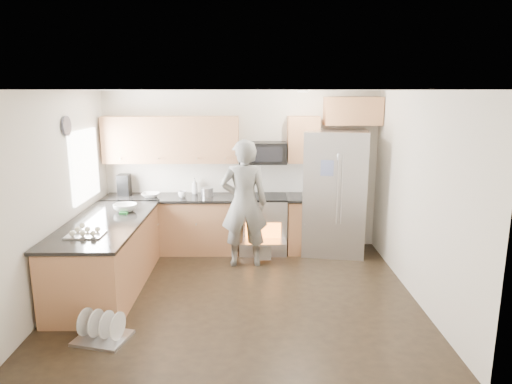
{
  "coord_description": "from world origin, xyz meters",
  "views": [
    {
      "loc": [
        0.18,
        -5.49,
        2.59
      ],
      "look_at": [
        0.23,
        0.5,
        1.26
      ],
      "focal_mm": 32.0,
      "sensor_mm": 36.0,
      "label": 1
    }
  ],
  "objects_px": {
    "person": "(244,203)",
    "stove_range": "(263,211)",
    "dish_rack": "(102,332)",
    "refrigerator": "(334,193)"
  },
  "relations": [
    {
      "from": "refrigerator",
      "to": "dish_rack",
      "type": "xyz_separation_m",
      "value": [
        -2.92,
        -2.72,
        -0.9
      ]
    },
    {
      "from": "person",
      "to": "dish_rack",
      "type": "xyz_separation_m",
      "value": [
        -1.48,
        -2.15,
        -0.87
      ]
    },
    {
      "from": "stove_range",
      "to": "person",
      "type": "bearing_deg",
      "value": -115.35
    },
    {
      "from": "person",
      "to": "stove_range",
      "type": "bearing_deg",
      "value": -119.11
    },
    {
      "from": "stove_range",
      "to": "person",
      "type": "height_order",
      "value": "person"
    },
    {
      "from": "dish_rack",
      "to": "refrigerator",
      "type": "bearing_deg",
      "value": 42.95
    },
    {
      "from": "stove_range",
      "to": "dish_rack",
      "type": "relative_size",
      "value": 2.87
    },
    {
      "from": "stove_range",
      "to": "refrigerator",
      "type": "distance_m",
      "value": 1.19
    },
    {
      "from": "stove_range",
      "to": "dish_rack",
      "type": "bearing_deg",
      "value": -122.59
    },
    {
      "from": "stove_range",
      "to": "dish_rack",
      "type": "height_order",
      "value": "stove_range"
    }
  ]
}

